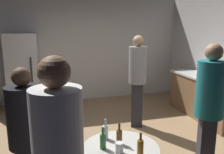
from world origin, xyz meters
The scene contains 14 objects.
ground_plane centered at (0.00, 0.00, -0.05)m, with size 5.20×5.20×0.10m, color #9E7C56.
wall_back centered at (0.00, 2.63, 1.35)m, with size 5.32×0.06×2.70m, color silver.
refrigerator centered at (-1.54, 2.20, 0.90)m, with size 0.70×0.68×1.80m.
kitchen_counter centered at (2.28, 0.59, 0.45)m, with size 0.64×1.91×0.90m.
kettle centered at (2.23, 0.43, 0.97)m, with size 0.24×0.17×0.18m.
wine_bottle_on_counter centered at (2.31, 0.63, 1.02)m, with size 0.08×0.08×0.31m.
beer_bottle_amber centered at (-0.18, -1.67, 0.82)m, with size 0.06×0.06×0.23m.
beer_bottle_brown centered at (-0.30, -1.40, 0.82)m, with size 0.06×0.06×0.23m.
beer_bottle_green centered at (-0.49, -1.45, 0.82)m, with size 0.06×0.06×0.23m.
beer_bottle_clear centered at (-0.42, -1.25, 0.82)m, with size 0.06×0.06×0.23m.
plastic_cup_white centered at (-0.36, -1.58, 0.79)m, with size 0.08×0.08×0.11m, color white.
person_in_gray_shirt centered at (0.67, 0.53, 1.06)m, with size 0.44×0.44×1.79m.
person_in_black_shirt centered at (-1.23, -1.25, 0.92)m, with size 0.40×0.40×1.57m.
person_in_teal_shirt centered at (0.88, -1.28, 1.03)m, with size 0.45×0.45×1.76m.
Camera 1 is at (-0.99, -3.55, 1.94)m, focal length 37.32 mm.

